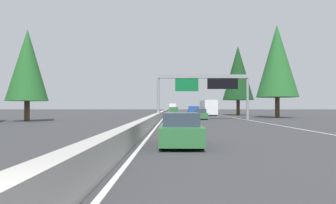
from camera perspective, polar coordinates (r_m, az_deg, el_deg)
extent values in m
plane|color=#38383A|center=(62.29, -0.73, -2.48)|extent=(320.00, 320.00, 0.00)
cube|color=#ADAAA3|center=(82.28, -0.58, -1.78)|extent=(180.00, 0.56, 0.90)
cube|color=silver|center=(72.94, 8.57, -2.24)|extent=(160.00, 0.16, 0.01)
cube|color=silver|center=(72.28, -0.33, -2.26)|extent=(160.00, 0.16, 0.01)
cylinder|color=gray|center=(43.28, -1.79, 0.58)|extent=(0.36, 0.36, 5.68)
cylinder|color=gray|center=(44.47, 14.28, 0.57)|extent=(0.36, 0.36, 5.68)
cube|color=gray|center=(43.63, 6.35, 4.64)|extent=(0.50, 12.32, 0.50)
cube|color=#0C602D|center=(43.23, 3.44, 3.22)|extent=(0.12, 3.20, 1.90)
cube|color=black|center=(43.75, 9.91, 3.32)|extent=(0.16, 4.20, 1.50)
cube|color=#2D6B38|center=(14.05, 2.31, -5.77)|extent=(4.40, 1.80, 0.76)
cube|color=#2D3847|center=(13.79, 2.33, -3.11)|extent=(2.46, 1.51, 0.56)
cylinder|color=black|center=(15.47, -0.78, -6.10)|extent=(0.64, 0.22, 0.64)
cylinder|color=black|center=(15.51, 5.10, -6.08)|extent=(0.64, 0.22, 0.64)
cylinder|color=black|center=(12.67, -1.12, -7.25)|extent=(0.64, 0.22, 0.64)
cylinder|color=black|center=(12.72, 6.07, -7.22)|extent=(0.64, 0.22, 0.64)
cube|color=#2D6B38|center=(43.58, 5.83, -2.46)|extent=(4.40, 1.80, 0.76)
cube|color=#2D3847|center=(43.35, 5.85, -1.60)|extent=(2.46, 1.51, 0.56)
cylinder|color=black|center=(44.93, 4.66, -2.68)|extent=(0.64, 0.22, 0.64)
cylinder|color=black|center=(45.06, 6.67, -2.67)|extent=(0.64, 0.22, 0.64)
cylinder|color=black|center=(42.12, 4.92, -2.80)|extent=(0.64, 0.22, 0.64)
cylinder|color=black|center=(42.26, 7.06, -2.79)|extent=(0.64, 0.22, 0.64)
cube|color=#1E4793|center=(56.17, 4.75, -2.03)|extent=(5.60, 2.00, 0.70)
cube|color=#1E4793|center=(57.16, 4.68, -1.21)|extent=(2.24, 1.84, 0.90)
cube|color=#2D3847|center=(57.16, 4.68, -1.12)|extent=(2.02, 1.92, 0.41)
cylinder|color=black|center=(57.96, 3.78, -2.20)|extent=(0.80, 0.28, 0.80)
cylinder|color=black|center=(58.08, 5.47, -2.20)|extent=(0.80, 0.28, 0.80)
cylinder|color=black|center=(54.27, 3.98, -2.29)|extent=(0.80, 0.28, 0.80)
cylinder|color=black|center=(54.40, 5.79, -2.29)|extent=(0.80, 0.28, 0.80)
cube|color=white|center=(102.58, 5.02, -1.56)|extent=(4.40, 1.80, 0.76)
cube|color=#2D3847|center=(102.35, 5.03, -1.19)|extent=(2.46, 1.51, 0.56)
cylinder|color=black|center=(103.93, 4.53, -1.67)|extent=(0.64, 0.22, 0.64)
cylinder|color=black|center=(104.05, 5.39, -1.67)|extent=(0.64, 0.22, 0.64)
cylinder|color=black|center=(101.12, 4.63, -1.69)|extent=(0.64, 0.22, 0.64)
cylinder|color=black|center=(101.24, 5.52, -1.69)|extent=(0.64, 0.22, 0.64)
cube|color=#2D6B38|center=(66.49, 1.02, -1.55)|extent=(5.00, 1.95, 1.44)
cube|color=#2D3847|center=(64.19, 1.03, -1.34)|extent=(0.08, 1.48, 0.56)
cylinder|color=black|center=(68.20, 0.29, -2.05)|extent=(0.70, 0.24, 0.70)
cylinder|color=black|center=(68.21, 1.73, -2.05)|extent=(0.70, 0.24, 0.70)
cylinder|color=black|center=(64.80, 0.27, -2.11)|extent=(0.70, 0.24, 0.70)
cylinder|color=black|center=(64.81, 1.78, -2.11)|extent=(0.70, 0.24, 0.70)
cube|color=white|center=(66.27, 7.31, -0.95)|extent=(11.50, 2.50, 2.90)
cube|color=#2D3847|center=(66.27, 7.31, -0.64)|extent=(11.04, 2.55, 0.84)
cylinder|color=black|center=(70.17, 6.05, -1.89)|extent=(1.00, 0.30, 1.00)
cylinder|color=black|center=(70.41, 7.83, -1.88)|extent=(1.00, 0.30, 1.00)
cylinder|color=black|center=(62.16, 6.73, -2.02)|extent=(1.00, 0.30, 1.00)
cylinder|color=black|center=(62.43, 8.74, -2.01)|extent=(1.00, 0.30, 1.00)
cube|color=white|center=(115.47, 0.84, -0.91)|extent=(6.12, 2.40, 2.50)
cube|color=white|center=(119.72, 0.84, -1.05)|extent=(2.38, 2.30, 1.90)
cylinder|color=black|center=(119.56, 0.33, -1.51)|extent=(0.90, 0.28, 0.90)
cylinder|color=black|center=(119.56, 1.34, -1.51)|extent=(0.90, 0.28, 0.90)
cylinder|color=black|center=(113.78, 0.31, -1.54)|extent=(0.90, 0.28, 0.90)
cylinder|color=black|center=(113.78, 1.37, -1.54)|extent=(0.90, 0.28, 0.90)
cube|color=white|center=(76.40, 0.97, -1.79)|extent=(4.40, 1.80, 0.76)
cube|color=#2D3847|center=(76.17, 0.97, -1.30)|extent=(2.46, 1.51, 0.56)
cylinder|color=black|center=(77.81, 0.38, -1.93)|extent=(0.64, 0.22, 0.64)
cylinder|color=black|center=(77.82, 1.54, -1.93)|extent=(0.64, 0.22, 0.64)
cylinder|color=black|center=(75.00, 0.37, -1.97)|extent=(0.64, 0.22, 0.64)
cylinder|color=black|center=(75.00, 1.57, -1.97)|extent=(0.64, 0.22, 0.64)
cylinder|color=#4C3823|center=(52.81, 19.29, -0.94)|extent=(0.72, 0.72, 3.28)
cone|color=#236028|center=(53.32, 19.25, 7.09)|extent=(6.55, 6.55, 11.62)
cylinder|color=#4C3823|center=(65.98, 12.66, -1.00)|extent=(0.70, 0.70, 3.15)
cone|color=#143D19|center=(66.35, 12.64, 5.19)|extent=(6.30, 6.30, 11.16)
cylinder|color=#4C3823|center=(41.25, -24.31, -1.51)|extent=(0.63, 0.63, 2.45)
cone|color=#236028|center=(41.56, -24.26, 6.18)|extent=(4.89, 4.89, 8.68)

